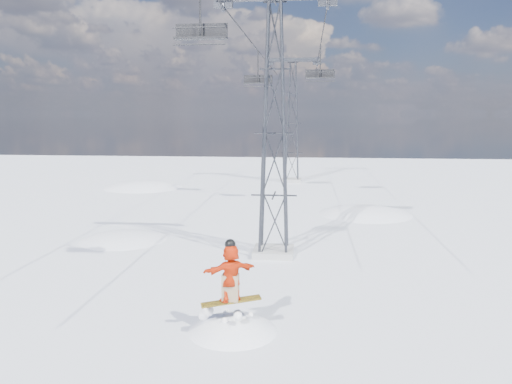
# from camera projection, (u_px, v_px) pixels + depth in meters

# --- Properties ---
(ground) EXTENTS (120.00, 120.00, 0.00)m
(ground) POSITION_uv_depth(u_px,v_px,m) (228.00, 328.00, 14.89)
(ground) COLOR white
(ground) RESTS_ON ground
(snow_terrain) EXTENTS (39.00, 37.00, 22.00)m
(snow_terrain) POSITION_uv_depth(u_px,v_px,m) (212.00, 327.00, 37.73)
(snow_terrain) COLOR white
(snow_terrain) RESTS_ON ground
(lift_tower_near) EXTENTS (5.20, 1.80, 11.43)m
(lift_tower_near) POSITION_uv_depth(u_px,v_px,m) (274.00, 134.00, 21.82)
(lift_tower_near) COLOR #999999
(lift_tower_near) RESTS_ON ground
(lift_tower_far) EXTENTS (5.20, 1.80, 11.43)m
(lift_tower_far) POSITION_uv_depth(u_px,v_px,m) (292.00, 124.00, 46.39)
(lift_tower_far) COLOR #999999
(lift_tower_far) RESTS_ON ground
(haul_cables) EXTENTS (4.46, 51.00, 0.06)m
(haul_cables) POSITION_uv_depth(u_px,v_px,m) (287.00, 44.00, 32.30)
(haul_cables) COLOR black
(haul_cables) RESTS_ON ground
(snowboarder_jump) EXTENTS (4.40, 4.40, 6.80)m
(snowboarder_jump) POSITION_uv_depth(u_px,v_px,m) (233.00, 382.00, 14.97)
(snowboarder_jump) COLOR white
(snowboarder_jump) RESTS_ON ground
(lift_chair_near) EXTENTS (1.80, 0.52, 2.23)m
(lift_chair_near) POSITION_uv_depth(u_px,v_px,m) (201.00, 33.00, 16.89)
(lift_chair_near) COLOR black
(lift_chair_near) RESTS_ON ground
(lift_chair_mid) EXTENTS (1.93, 0.56, 2.40)m
(lift_chair_mid) POSITION_uv_depth(u_px,v_px,m) (320.00, 75.00, 32.99)
(lift_chair_mid) COLOR black
(lift_chair_mid) RESTS_ON ground
(lift_chair_far) EXTENTS (2.08, 0.60, 2.58)m
(lift_chair_far) POSITION_uv_depth(u_px,v_px,m) (258.00, 80.00, 36.16)
(lift_chair_far) COLOR black
(lift_chair_far) RESTS_ON ground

